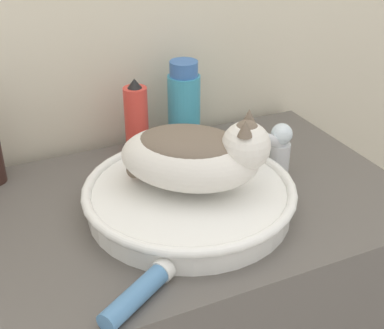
# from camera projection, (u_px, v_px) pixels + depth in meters

# --- Properties ---
(wall_back) EXTENTS (8.00, 0.05, 2.40)m
(wall_back) POSITION_uv_depth(u_px,v_px,m) (123.00, 10.00, 1.22)
(wall_back) COLOR beige
(wall_back) RESTS_ON ground_plane
(sink_basin) EXTENTS (0.42, 0.42, 0.06)m
(sink_basin) POSITION_uv_depth(u_px,v_px,m) (189.00, 196.00, 1.04)
(sink_basin) COLOR white
(sink_basin) RESTS_ON vanity_counter
(cat) EXTENTS (0.31, 0.32, 0.16)m
(cat) POSITION_uv_depth(u_px,v_px,m) (195.00, 154.00, 1.00)
(cat) COLOR silver
(cat) RESTS_ON sink_basin
(faucet) EXTENTS (0.15, 0.06, 0.16)m
(faucet) POSITION_uv_depth(u_px,v_px,m) (276.00, 146.00, 1.14)
(faucet) COLOR silver
(faucet) RESTS_ON vanity_counter
(spray_bottle_trigger) EXTENTS (0.05, 0.05, 0.18)m
(spray_bottle_trigger) POSITION_uv_depth(u_px,v_px,m) (136.00, 119.00, 1.24)
(spray_bottle_trigger) COLOR #DB3D33
(spray_bottle_trigger) RESTS_ON vanity_counter
(mouthwash_bottle) EXTENTS (0.08, 0.08, 0.21)m
(mouthwash_bottle) POSITION_uv_depth(u_px,v_px,m) (184.00, 105.00, 1.27)
(mouthwash_bottle) COLOR teal
(mouthwash_bottle) RESTS_ON vanity_counter
(cream_tube) EXTENTS (0.15, 0.11, 0.04)m
(cream_tube) POSITION_uv_depth(u_px,v_px,m) (139.00, 293.00, 0.83)
(cream_tube) COLOR #4C7FB2
(cream_tube) RESTS_ON vanity_counter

